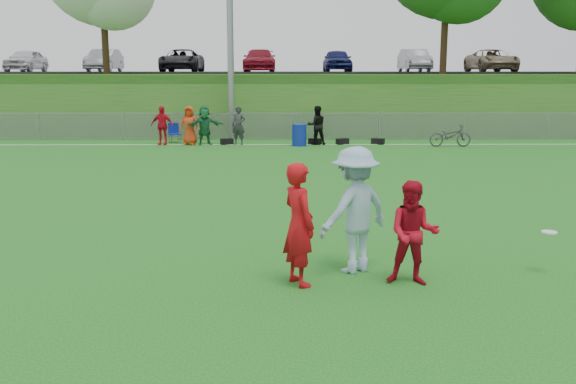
{
  "coord_description": "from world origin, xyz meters",
  "views": [
    {
      "loc": [
        -0.61,
        -10.14,
        3.28
      ],
      "look_at": [
        -0.5,
        0.5,
        1.23
      ],
      "focal_mm": 40.0,
      "sensor_mm": 36.0,
      "label": 1
    }
  ],
  "objects_px": {
    "frisbee": "(549,232)",
    "recycling_bin": "(299,135)",
    "player_red_center": "(414,233)",
    "bicycle": "(450,136)",
    "player_red_left": "(299,224)",
    "player_blue": "(355,210)"
  },
  "relations": [
    {
      "from": "player_red_left",
      "to": "recycling_bin",
      "type": "relative_size",
      "value": 2.04
    },
    {
      "from": "player_red_center",
      "to": "bicycle",
      "type": "relative_size",
      "value": 0.91
    },
    {
      "from": "player_red_left",
      "to": "player_blue",
      "type": "bearing_deg",
      "value": -83.3
    },
    {
      "from": "frisbee",
      "to": "bicycle",
      "type": "bearing_deg",
      "value": 80.49
    },
    {
      "from": "recycling_bin",
      "to": "bicycle",
      "type": "bearing_deg",
      "value": -3.09
    },
    {
      "from": "player_red_center",
      "to": "player_red_left",
      "type": "bearing_deg",
      "value": -168.15
    },
    {
      "from": "player_red_center",
      "to": "bicycle",
      "type": "height_order",
      "value": "player_red_center"
    },
    {
      "from": "frisbee",
      "to": "recycling_bin",
      "type": "xyz_separation_m",
      "value": [
        -3.56,
        17.69,
        -0.22
      ]
    },
    {
      "from": "player_red_center",
      "to": "frisbee",
      "type": "height_order",
      "value": "player_red_center"
    },
    {
      "from": "player_red_center",
      "to": "frisbee",
      "type": "xyz_separation_m",
      "value": [
        2.31,
        0.52,
        -0.12
      ]
    },
    {
      "from": "player_red_center",
      "to": "frisbee",
      "type": "bearing_deg",
      "value": 24.75
    },
    {
      "from": "player_blue",
      "to": "recycling_bin",
      "type": "bearing_deg",
      "value": -124.54
    },
    {
      "from": "player_red_left",
      "to": "player_blue",
      "type": "distance_m",
      "value": 1.13
    },
    {
      "from": "player_red_left",
      "to": "player_blue",
      "type": "xyz_separation_m",
      "value": [
        0.92,
        0.64,
        0.08
      ]
    },
    {
      "from": "player_blue",
      "to": "recycling_bin",
      "type": "height_order",
      "value": "player_blue"
    },
    {
      "from": "player_blue",
      "to": "bicycle",
      "type": "bearing_deg",
      "value": -145.25
    },
    {
      "from": "player_red_center",
      "to": "recycling_bin",
      "type": "height_order",
      "value": "player_red_center"
    },
    {
      "from": "player_blue",
      "to": "player_red_center",
      "type": "bearing_deg",
      "value": 106.27
    },
    {
      "from": "player_red_left",
      "to": "frisbee",
      "type": "bearing_deg",
      "value": -110.8
    },
    {
      "from": "player_red_center",
      "to": "bicycle",
      "type": "distance_m",
      "value": 18.61
    },
    {
      "from": "recycling_bin",
      "to": "player_blue",
      "type": "bearing_deg",
      "value": -88.65
    },
    {
      "from": "frisbee",
      "to": "player_red_center",
      "type": "bearing_deg",
      "value": -167.37
    }
  ]
}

